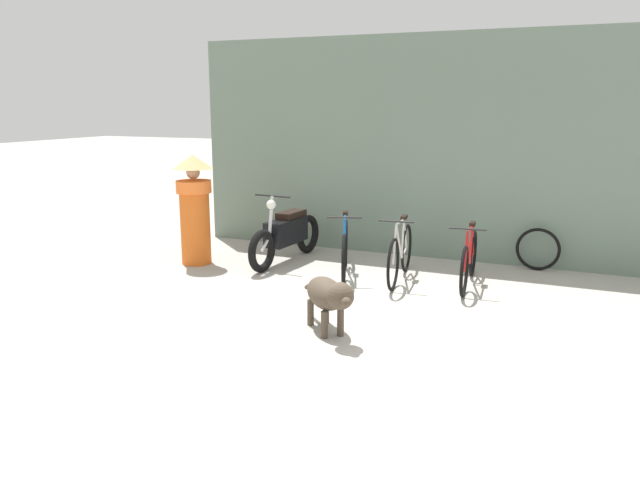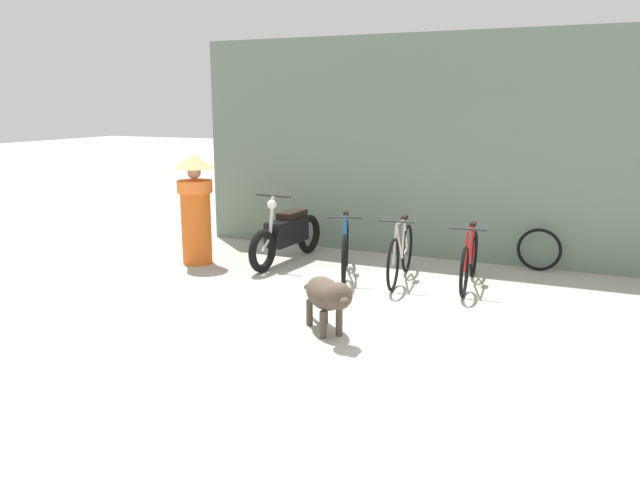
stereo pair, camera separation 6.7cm
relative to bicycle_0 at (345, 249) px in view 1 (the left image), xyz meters
The scene contains 9 objects.
ground_plane 2.09m from the bicycle_0, 66.52° to the right, with size 60.00×60.00×0.00m, color #ADA89E.
shop_wall_back 2.19m from the bicycle_0, 61.93° to the left, with size 7.72×0.20×3.37m.
bicycle_0 is the anchor object (origin of this frame).
bicycle_1 0.79m from the bicycle_0, ahead, with size 0.46×1.66×0.89m.
bicycle_2 1.69m from the bicycle_0, ahead, with size 0.46×1.67×0.84m.
motorcycle 1.11m from the bicycle_0, 163.36° to the left, with size 0.58×1.95×1.07m.
stray_dog 2.30m from the bicycle_0, 73.40° to the right, with size 0.91×0.93×0.64m.
person_in_robes 2.35m from the bicycle_0, behind, with size 0.80×0.80×1.63m.
spare_tire_left 2.79m from the bicycle_0, 27.71° to the left, with size 0.62×0.07×0.62m.
Camera 1 is at (2.17, -6.02, 2.36)m, focal length 35.00 mm.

